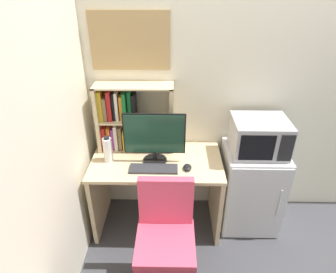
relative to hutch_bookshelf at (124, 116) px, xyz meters
The scene contains 11 objects.
wall_back 1.70m from the hutch_bookshelf, ahead, with size 6.40×0.04×2.60m, color silver.
desk 0.66m from the hutch_bookshelf, 36.08° to the right, with size 1.13×0.63×0.74m.
hutch_bookshelf is the anchor object (origin of this frame).
monitor 0.38m from the hutch_bookshelf, 39.95° to the right, with size 0.51×0.20×0.45m.
keyboard 0.55m from the hutch_bookshelf, 52.82° to the right, with size 0.40×0.13×0.02m, color #333338.
computer_mouse 0.72m from the hutch_bookshelf, 32.12° to the right, with size 0.07×0.10×0.04m, color black.
water_bottle 0.33m from the hutch_bookshelf, 116.52° to the right, with size 0.08×0.08×0.24m.
mini_fridge 1.35m from the hutch_bookshelf, ahead, with size 0.53×0.51×0.81m.
microwave 1.18m from the hutch_bookshelf, ahead, with size 0.46×0.39×0.30m.
desk_chair 1.13m from the hutch_bookshelf, 65.49° to the right, with size 0.48×0.48×0.93m.
wall_corkboard 0.63m from the hutch_bookshelf, 48.21° to the left, with size 0.64×0.02×0.46m, color tan.
Camera 1 is at (-0.84, -2.41, 2.17)m, focal length 31.07 mm.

